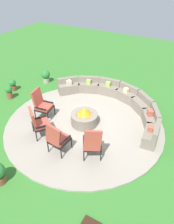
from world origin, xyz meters
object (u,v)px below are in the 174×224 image
Objects in this scene: lounge_chair_back_right at (92,143)px; potted_plant_0 at (9,92)px; curved_stone_bench at (117,100)px; potted_plant_3 at (46,76)px; fire_pit at (84,117)px; lounge_chair_front_right at (38,122)px; lounge_chair_front_left at (42,104)px; potted_plant_2 at (13,85)px; lounge_chair_back_left at (57,138)px.

lounge_chair_back_right is 1.90× the size of potted_plant_0.
curved_stone_bench is 7.74× the size of potted_plant_3.
fire_pit is 3.79m from potted_plant_0.
lounge_chair_front_right reaches higher than curved_stone_bench.
fire_pit reaches higher than curved_stone_bench.
potted_plant_0 is 0.96× the size of potted_plant_3.
lounge_chair_back_right reaches higher than fire_pit.
lounge_chair_back_right is 5.51m from potted_plant_3.
fire_pit is 1.56× the size of potted_plant_3.
potted_plant_0 is (-2.78, 1.32, -0.29)m from lounge_chair_front_right.
lounge_chair_back_right reaches higher than lounge_chair_front_right.
lounge_chair_front_right is at bearing 25.51° from lounge_chair_front_left.
potted_plant_2 is at bearing -119.33° from lounge_chair_front_left.
potted_plant_2 is (-5.22, 1.92, -0.34)m from lounge_chair_back_right.
fire_pit is 0.20× the size of curved_stone_bench.
lounge_chair_back_right is at bearing 36.68° from lounge_chair_front_right.
lounge_chair_back_left is 4.15m from potted_plant_0.
potted_plant_2 is 0.87× the size of potted_plant_3.
curved_stone_bench reaches higher than potted_plant_3.
potted_plant_3 is (0.83, 1.40, 0.06)m from potted_plant_2.
lounge_chair_back_left is (-0.55, -3.33, 0.29)m from curved_stone_bench.
lounge_chair_back_left is 1.07m from lounge_chair_back_right.
potted_plant_2 is at bearing -174.66° from lounge_chair_front_right.
lounge_chair_back_left is at bearing -28.41° from potted_plant_2.
potted_plant_3 is (0.42, 2.01, 0.01)m from potted_plant_0.
lounge_chair_front_left reaches higher than curved_stone_bench.
fire_pit is at bearing 88.96° from lounge_chair_front_right.
fire_pit is at bearing 96.04° from lounge_chair_front_left.
curved_stone_bench is at bearing 67.83° from lounge_chair_back_right.
lounge_chair_back_right is (1.02, -1.30, 0.30)m from fire_pit.
lounge_chair_back_right is 1.83× the size of potted_plant_3.
potted_plant_0 is (-4.81, 1.31, -0.30)m from lounge_chair_back_right.
lounge_chair_back_right reaches higher than potted_plant_2.
lounge_chair_back_left is at bearing 168.02° from lounge_chair_back_right.
lounge_chair_front_right is 2.04× the size of potted_plant_2.
fire_pit is 1.68m from lounge_chair_back_left.
fire_pit is 1.68m from lounge_chair_front_left.
fire_pit is 1.67m from lounge_chair_front_right.
lounge_chair_back_left is at bearing -47.44° from potted_plant_3.
potted_plant_2 is 1.63m from potted_plant_3.
fire_pit reaches higher than potted_plant_0.
potted_plant_3 is at bearing 111.79° from lounge_chair_back_right.
lounge_chair_front_left is at bearing -10.57° from potted_plant_0.
fire_pit is at bearing -108.39° from curved_stone_bench.
potted_plant_3 is at bearing 135.68° from lounge_chair_back_left.
lounge_chair_back_left is (1.61, -1.26, -0.00)m from lounge_chair_front_left.
lounge_chair_back_right is at bearing -81.09° from curved_stone_bench.
curved_stone_bench reaches higher than potted_plant_0.
lounge_chair_back_left is 4.79m from potted_plant_2.
potted_plant_3 is (-1.76, 2.42, -0.29)m from lounge_chair_front_left.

